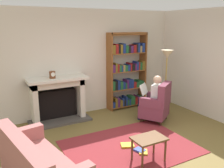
{
  "coord_description": "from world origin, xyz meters",
  "views": [
    {
      "loc": [
        -2.31,
        -3.22,
        2.29
      ],
      "look_at": [
        0.1,
        1.2,
        1.05
      ],
      "focal_mm": 38.33,
      "sensor_mm": 36.0,
      "label": 1
    }
  ],
  "objects_px": {
    "bookshelf": "(127,72)",
    "fireplace": "(58,98)",
    "floor_lamp": "(167,60)",
    "armchair_reading": "(157,105)",
    "side_table": "(149,141)",
    "seated_reader": "(153,96)",
    "mantel_clock": "(52,75)"
  },
  "relations": [
    {
      "from": "floor_lamp",
      "to": "fireplace",
      "type": "bearing_deg",
      "value": 164.72
    },
    {
      "from": "fireplace",
      "to": "floor_lamp",
      "type": "xyz_separation_m",
      "value": [
        2.74,
        -0.75,
        0.83
      ]
    },
    {
      "from": "fireplace",
      "to": "bookshelf",
      "type": "xyz_separation_m",
      "value": [
        1.99,
        0.03,
        0.45
      ]
    },
    {
      "from": "side_table",
      "to": "floor_lamp",
      "type": "relative_size",
      "value": 0.34
    },
    {
      "from": "fireplace",
      "to": "seated_reader",
      "type": "relative_size",
      "value": 1.27
    },
    {
      "from": "bookshelf",
      "to": "mantel_clock",
      "type": "bearing_deg",
      "value": -176.33
    },
    {
      "from": "bookshelf",
      "to": "side_table",
      "type": "relative_size",
      "value": 3.76
    },
    {
      "from": "mantel_clock",
      "to": "seated_reader",
      "type": "height_order",
      "value": "mantel_clock"
    },
    {
      "from": "armchair_reading",
      "to": "bookshelf",
      "type": "bearing_deg",
      "value": -120.41
    },
    {
      "from": "bookshelf",
      "to": "armchair_reading",
      "type": "relative_size",
      "value": 2.17
    },
    {
      "from": "seated_reader",
      "to": "floor_lamp",
      "type": "bearing_deg",
      "value": 173.02
    },
    {
      "from": "mantel_clock",
      "to": "bookshelf",
      "type": "distance_m",
      "value": 2.12
    },
    {
      "from": "bookshelf",
      "to": "fireplace",
      "type": "bearing_deg",
      "value": -179.01
    },
    {
      "from": "armchair_reading",
      "to": "side_table",
      "type": "xyz_separation_m",
      "value": [
        -1.26,
        -1.34,
        -0.05
      ]
    },
    {
      "from": "mantel_clock",
      "to": "fireplace",
      "type": "bearing_deg",
      "value": 40.18
    },
    {
      "from": "fireplace",
      "to": "side_table",
      "type": "height_order",
      "value": "fireplace"
    },
    {
      "from": "bookshelf",
      "to": "seated_reader",
      "type": "distance_m",
      "value": 1.23
    },
    {
      "from": "fireplace",
      "to": "floor_lamp",
      "type": "height_order",
      "value": "floor_lamp"
    },
    {
      "from": "bookshelf",
      "to": "floor_lamp",
      "type": "bearing_deg",
      "value": -46.36
    },
    {
      "from": "seated_reader",
      "to": "mantel_clock",
      "type": "bearing_deg",
      "value": -60.1
    },
    {
      "from": "bookshelf",
      "to": "side_table",
      "type": "xyz_separation_m",
      "value": [
        -1.17,
        -2.6,
        -0.65
      ]
    },
    {
      "from": "seated_reader",
      "to": "bookshelf",
      "type": "bearing_deg",
      "value": -123.35
    },
    {
      "from": "bookshelf",
      "to": "floor_lamp",
      "type": "height_order",
      "value": "bookshelf"
    },
    {
      "from": "fireplace",
      "to": "floor_lamp",
      "type": "bearing_deg",
      "value": -15.28
    },
    {
      "from": "armchair_reading",
      "to": "side_table",
      "type": "height_order",
      "value": "armchair_reading"
    },
    {
      "from": "fireplace",
      "to": "side_table",
      "type": "bearing_deg",
      "value": -72.16
    },
    {
      "from": "armchair_reading",
      "to": "seated_reader",
      "type": "bearing_deg",
      "value": -90.0
    },
    {
      "from": "seated_reader",
      "to": "side_table",
      "type": "height_order",
      "value": "seated_reader"
    },
    {
      "from": "side_table",
      "to": "bookshelf",
      "type": "bearing_deg",
      "value": 65.82
    },
    {
      "from": "armchair_reading",
      "to": "floor_lamp",
      "type": "height_order",
      "value": "floor_lamp"
    },
    {
      "from": "side_table",
      "to": "fireplace",
      "type": "bearing_deg",
      "value": 107.84
    },
    {
      "from": "armchair_reading",
      "to": "seated_reader",
      "type": "xyz_separation_m",
      "value": [
        -0.07,
        0.1,
        0.2
      ]
    }
  ]
}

